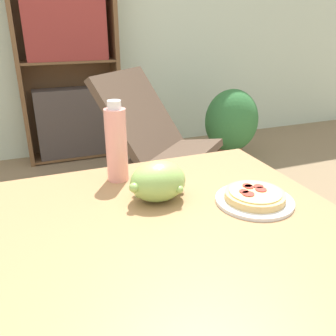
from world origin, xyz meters
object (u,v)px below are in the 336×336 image
bookshelf (69,71)px  potted_plant_floor (231,123)px  grape_bunch (158,182)px  lounge_chair_far (161,162)px  pizza_on_plate (255,197)px  drink_bottle (116,144)px

bookshelf → potted_plant_floor: (1.27, -0.62, -0.44)m
grape_bunch → lounge_chair_far: size_ratio=0.18×
pizza_on_plate → potted_plant_floor: 2.22m
grape_bunch → bookshelf: (0.05, 2.41, 0.01)m
pizza_on_plate → bookshelf: bookshelf is taller
drink_bottle → lounge_chair_far: (0.56, 1.12, -0.55)m
bookshelf → pizza_on_plate: bearing=-85.6°
lounge_chair_far → bookshelf: 1.29m
bookshelf → drink_bottle: bearing=-93.2°
drink_bottle → potted_plant_floor: drink_bottle is taller
drink_bottle → potted_plant_floor: size_ratio=0.39×
drink_bottle → lounge_chair_far: bearing=63.6°
lounge_chair_far → potted_plant_floor: size_ratio=1.49×
pizza_on_plate → lounge_chair_far: size_ratio=0.22×
pizza_on_plate → lounge_chair_far: lounge_chair_far is taller
pizza_on_plate → grape_bunch: 0.27m
potted_plant_floor → pizza_on_plate: bearing=-119.7°
pizza_on_plate → potted_plant_floor: size_ratio=0.33×
drink_bottle → bookshelf: 2.24m
drink_bottle → potted_plant_floor: 2.19m
grape_bunch → lounge_chair_far: bearing=69.5°
drink_bottle → potted_plant_floor: bearing=49.0°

